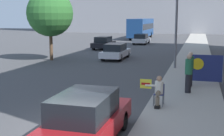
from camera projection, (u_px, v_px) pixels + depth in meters
ground_plane at (69, 129)px, 10.39m from camera, size 160.00×160.00×0.00m
sidewalk_curb at (193, 65)px, 23.65m from camera, size 3.08×90.00×0.15m
seated_protester at (158, 90)px, 12.48m from camera, size 0.96×0.77×1.21m
jogger_on_sidewalk at (189, 73)px, 14.58m from camera, size 0.34×0.34×1.83m
pedestrian_behind at (190, 69)px, 15.96m from camera, size 0.34×0.34×1.78m
protest_banner at (205, 68)px, 16.72m from camera, size 1.88×0.06×1.54m
traffic_light_pole at (160, 9)px, 21.45m from camera, size 3.28×3.05×6.04m
parked_car_curbside at (86, 119)px, 9.03m from camera, size 1.70×4.47×1.54m
car_on_road_nearest at (116, 51)px, 27.42m from camera, size 1.77×4.45×1.38m
car_on_road_midblock at (104, 43)px, 36.20m from camera, size 1.75×4.40×1.44m
car_on_road_distant at (141, 39)px, 42.59m from camera, size 1.79×4.35×1.40m
city_bus_on_road at (141, 27)px, 52.77m from camera, size 2.54×11.51×3.37m
street_tree_near_curb at (50, 13)px, 26.25m from camera, size 3.92×3.92×5.95m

